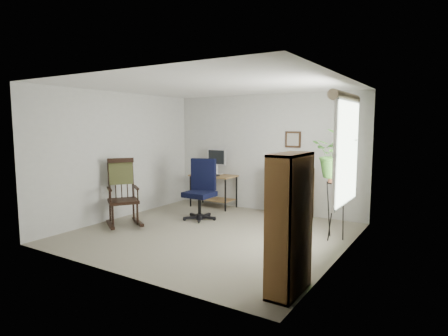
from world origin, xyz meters
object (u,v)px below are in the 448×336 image
Objects in this scene: rocking_chair at (123,192)px; tall_bookshelf at (289,224)px; office_chair at (199,189)px; low_bookshelf at (289,192)px; desk at (213,191)px.

tall_bookshelf is at bearing -69.67° from rocking_chair.
office_chair is 1.39m from rocking_chair.
tall_bookshelf is at bearing -52.87° from office_chair.
rocking_chair is at bearing -134.90° from low_bookshelf.
low_bookshelf is (2.22, 2.23, -0.12)m from rocking_chair.
rocking_chair reaches higher than desk.
tall_bookshelf is (2.62, -2.02, 0.17)m from office_chair.
desk is 1.02× the size of low_bookshelf.
rocking_chair is at bearing 164.66° from tall_bookshelf.
low_bookshelf reaches higher than desk.
office_chair is 0.96× the size of rocking_chair.
low_bookshelf is 0.64× the size of tall_bookshelf.
office_chair reaches higher than low_bookshelf.
desk is 1.14m from office_chair.
desk is at bearing 94.90° from office_chair.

